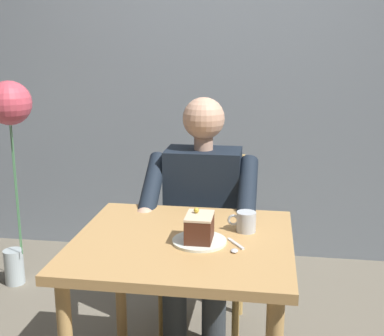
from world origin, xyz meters
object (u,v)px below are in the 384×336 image
Objects in this scene: coffee_cup at (246,221)px; balloon_display at (9,123)px; dining_table at (183,265)px; chair at (205,235)px; seated_person at (201,221)px; dessert_spoon at (235,247)px; cake_slice at (199,227)px.

balloon_display is at bearing -30.84° from coffee_cup.
chair is (0.00, -0.69, -0.15)m from dining_table.
dining_table is at bearing 90.00° from seated_person.
chair is 0.72× the size of balloon_display.
coffee_cup reaches higher than dessert_spoon.
chair is at bearing -90.00° from dining_table.
dining_table is 6.20× the size of cake_slice.
chair is 0.22m from seated_person.
balloon_display is at bearing -38.18° from cake_slice.
cake_slice is at bearing 141.82° from balloon_display.
seated_person reaches higher than coffee_cup.
balloon_display is (1.40, -0.84, 0.22)m from coffee_cup.
cake_slice is 1.19× the size of coffee_cup.
dessert_spoon is at bearing 143.62° from balloon_display.
seated_person is at bearing -60.48° from coffee_cup.
chair is at bearing -84.71° from cake_slice.
dining_table is at bearing 141.01° from balloon_display.
balloon_display reaches higher than seated_person.
seated_person is at bearing 159.74° from balloon_display.
dessert_spoon is at bearing 80.81° from coffee_cup.
coffee_cup is 0.09× the size of balloon_display.
cake_slice is (-0.07, 0.54, 0.18)m from seated_person.
dessert_spoon reaches higher than dining_table.
dining_table is at bearing 90.00° from chair.
dessert_spoon is at bearing 164.53° from cake_slice.
dining_table is 0.18m from cake_slice.
seated_person is 1.31m from balloon_display.
coffee_cup is at bearing -153.81° from dining_table.
seated_person is at bearing -83.02° from cake_slice.
dessert_spoon is (0.03, 0.17, -0.04)m from coffee_cup.
chair is at bearing -75.09° from dessert_spoon.
seated_person is 8.87× the size of dessert_spoon.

